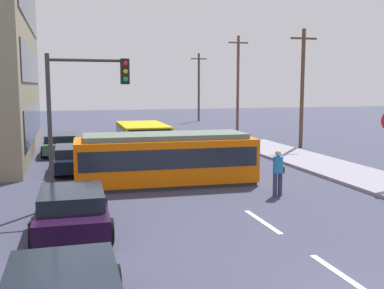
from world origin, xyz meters
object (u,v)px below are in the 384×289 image
Objects in this scene: parked_sedan_mid at (72,209)px; utility_pole_mid at (302,86)px; streetcar_tram at (165,158)px; utility_pole_distant at (199,86)px; parked_sedan_far at (75,158)px; traffic_light_mast at (82,101)px; city_bus at (143,138)px; parked_sedan_furthest at (61,144)px; pedestrian_crossing at (278,170)px; utility_pole_far at (238,82)px.

utility_pole_mid is at bearing 42.79° from parked_sedan_mid.
utility_pole_distant is at bearing 70.86° from streetcar_tram.
traffic_light_mast reaches higher than parked_sedan_far.
parked_sedan_mid is (-3.78, -5.20, -0.45)m from streetcar_tram.
city_bus is 1.14× the size of parked_sedan_furthest.
parked_sedan_mid is at bearing -99.86° from traffic_light_mast.
pedestrian_crossing is 7.27m from traffic_light_mast.
parked_sedan_mid is at bearing -91.99° from parked_sedan_far.
traffic_light_mast reaches higher than parked_sedan_mid.
streetcar_tram is 33.34m from utility_pole_distant.
utility_pole_distant reaches higher than pedestrian_crossing.
traffic_light_mast is 26.48m from utility_pole_far.
traffic_light_mast is 17.79m from utility_pole_mid.
parked_sedan_far is at bearing -163.06° from utility_pole_mid.
utility_pole_far is at bearing 47.60° from parked_sedan_far.
pedestrian_crossing is 0.33× the size of traffic_light_mast.
city_bus is at bearing 70.04° from traffic_light_mast.
streetcar_tram is 0.96× the size of utility_pole_mid.
utility_pole_distant is at bearing 66.08° from city_bus.
pedestrian_crossing is at bearing -108.17° from utility_pole_far.
utility_pole_mid is 1.00× the size of utility_pole_distant.
parked_sedan_furthest is 12.47m from traffic_light_mast.
utility_pole_distant is at bearing 68.14° from parked_sedan_mid.
city_bus is 11.17m from traffic_light_mast.
utility_pole_far is at bearing 48.71° from city_bus.
pedestrian_crossing is 7.57m from parked_sedan_mid.
city_bus reaches higher than parked_sedan_furthest.
utility_pole_mid is at bearing 3.14° from city_bus.
parked_sedan_furthest is 15.32m from utility_pole_mid.
city_bus is at bearing -176.86° from utility_pole_mid.
streetcar_tram is 1.73× the size of parked_sedan_mid.
parked_sedan_furthest is at bearing 157.50° from city_bus.
utility_pole_far is (14.29, 22.28, 0.84)m from traffic_light_mast.
pedestrian_crossing is 0.20× the size of utility_pole_far.
parked_sedan_far is 7.08m from traffic_light_mast.
streetcar_tram reaches higher than pedestrian_crossing.
utility_pole_far is at bearing 59.42° from parked_sedan_mid.
parked_sedan_furthest is 0.54× the size of utility_pole_far.
utility_pole_mid is (7.33, 11.39, 3.00)m from pedestrian_crossing.
utility_pole_distant is (-0.08, 11.61, -0.37)m from utility_pole_far.
utility_pole_mid is 11.47m from utility_pole_far.
parked_sedan_far is (-3.47, 3.96, -0.45)m from streetcar_tram.
city_bus is at bearing -131.29° from utility_pole_far.
traffic_light_mast is 36.75m from utility_pole_distant.
pedestrian_crossing is 0.22× the size of utility_pole_distant.
utility_pole_far is at bearing 57.33° from traffic_light_mast.
utility_pole_distant is (0.08, 23.07, 0.01)m from utility_pole_mid.
utility_pole_far is (7.50, 22.85, 3.38)m from pedestrian_crossing.
city_bus reaches higher than parked_sedan_far.
streetcar_tram is at bearing 37.08° from traffic_light_mast.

